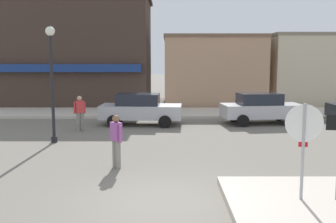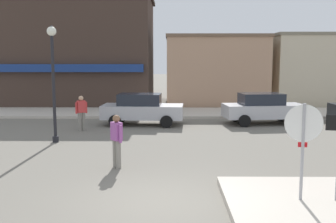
# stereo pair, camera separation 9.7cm
# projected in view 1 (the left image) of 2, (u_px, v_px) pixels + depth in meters

# --- Properties ---
(ground_plane) EXTENTS (160.00, 160.00, 0.00)m
(ground_plane) POSITION_uv_depth(u_px,v_px,m) (165.00, 202.00, 8.97)
(ground_plane) COLOR #6B665B
(kerb_far) EXTENTS (80.00, 4.00, 0.15)m
(kerb_far) POSITION_uv_depth(u_px,v_px,m) (167.00, 113.00, 23.55)
(kerb_far) COLOR beige
(kerb_far) RESTS_ON ground
(stop_sign) EXTENTS (0.81, 0.13, 2.30)m
(stop_sign) POSITION_uv_depth(u_px,v_px,m) (304.00, 139.00, 8.58)
(stop_sign) COLOR #9E9EA3
(stop_sign) RESTS_ON ground
(lamp_post) EXTENTS (0.36, 0.36, 4.54)m
(lamp_post) POSITION_uv_depth(u_px,v_px,m) (52.00, 67.00, 15.09)
(lamp_post) COLOR black
(lamp_post) RESTS_ON ground
(parked_car_nearest) EXTENTS (4.09, 2.04, 1.56)m
(parked_car_nearest) POSITION_uv_depth(u_px,v_px,m) (141.00, 109.00, 19.54)
(parked_car_nearest) COLOR #B7B7BC
(parked_car_nearest) RESTS_ON ground
(parked_car_second) EXTENTS (4.16, 2.20, 1.56)m
(parked_car_second) POSITION_uv_depth(u_px,v_px,m) (262.00, 108.00, 19.86)
(parked_car_second) COLOR #B7B7BC
(parked_car_second) RESTS_ON ground
(pedestrian_crossing_near) EXTENTS (0.41, 0.49, 1.61)m
(pedestrian_crossing_near) POSITION_uv_depth(u_px,v_px,m) (117.00, 140.00, 11.71)
(pedestrian_crossing_near) COLOR gray
(pedestrian_crossing_near) RESTS_ON ground
(pedestrian_crossing_far) EXTENTS (0.52, 0.37, 1.61)m
(pedestrian_crossing_far) POSITION_uv_depth(u_px,v_px,m) (81.00, 112.00, 17.82)
(pedestrian_crossing_far) COLOR gray
(pedestrian_crossing_far) RESTS_ON ground
(building_corner_shop) EXTENTS (11.61, 7.89, 7.78)m
(building_corner_shop) POSITION_uv_depth(u_px,v_px,m) (72.00, 51.00, 28.72)
(building_corner_shop) COLOR #3D2D26
(building_corner_shop) RESTS_ON ground
(building_storefront_left_near) EXTENTS (6.99, 7.43, 4.91)m
(building_storefront_left_near) POSITION_uv_depth(u_px,v_px,m) (212.00, 70.00, 29.18)
(building_storefront_left_near) COLOR tan
(building_storefront_left_near) RESTS_ON ground
(building_storefront_left_mid) EXTENTS (7.54, 5.23, 5.04)m
(building_storefront_left_mid) POSITION_uv_depth(u_px,v_px,m) (319.00, 70.00, 28.43)
(building_storefront_left_mid) COLOR beige
(building_storefront_left_mid) RESTS_ON ground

